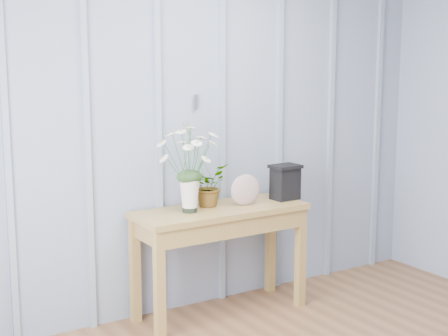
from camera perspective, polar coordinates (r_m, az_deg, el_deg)
room_shell at (r=3.59m, az=7.80°, el=12.62°), size 4.00×4.50×2.50m
sideboard at (r=4.66m, az=-0.33°, el=-4.69°), size 1.20×0.45×0.75m
daisy_vase at (r=4.45m, az=-2.90°, el=1.13°), size 0.43×0.33×0.61m
spider_plant at (r=4.66m, az=-1.33°, el=-1.46°), size 0.33×0.32×0.28m
felt_disc_vessel at (r=4.69m, az=1.80°, el=-1.83°), size 0.22×0.10×0.21m
carved_box at (r=4.88m, az=5.11°, el=-1.14°), size 0.21×0.17×0.25m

